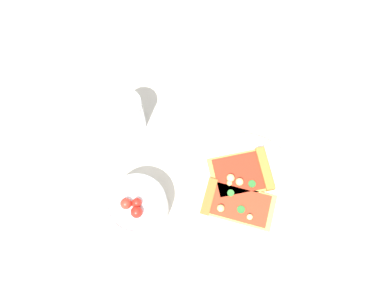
% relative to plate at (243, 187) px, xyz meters
% --- Properties ---
extents(ground_plane, '(2.40, 2.40, 0.00)m').
position_rel_plate_xyz_m(ground_plane, '(-0.03, 0.05, -0.01)').
color(ground_plane, beige).
rests_on(ground_plane, ground).
extents(plate, '(0.25, 0.25, 0.01)m').
position_rel_plate_xyz_m(plate, '(0.00, 0.00, 0.00)').
color(plate, white).
rests_on(plate, ground_plane).
extents(pizza_slice_near, '(0.16, 0.08, 0.02)m').
position_rel_plate_xyz_m(pizza_slice_near, '(-0.01, -0.04, 0.01)').
color(pizza_slice_near, '#E5B256').
rests_on(pizza_slice_near, plate).
extents(pizza_slice_far, '(0.16, 0.15, 0.02)m').
position_rel_plate_xyz_m(pizza_slice_far, '(-0.00, 0.03, 0.01)').
color(pizza_slice_far, gold).
rests_on(pizza_slice_far, plate).
extents(salad_bowl, '(0.13, 0.13, 0.09)m').
position_rel_plate_xyz_m(salad_bowl, '(-0.21, -0.10, 0.03)').
color(salad_bowl, white).
rests_on(salad_bowl, ground_plane).
extents(soda_glass, '(0.07, 0.07, 0.12)m').
position_rel_plate_xyz_m(soda_glass, '(-0.28, 0.09, 0.05)').
color(soda_glass, silver).
rests_on(soda_glass, ground_plane).
extents(paper_napkin, '(0.12, 0.16, 0.00)m').
position_rel_plate_xyz_m(paper_napkin, '(-0.03, 0.27, -0.01)').
color(paper_napkin, white).
rests_on(paper_napkin, ground_plane).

